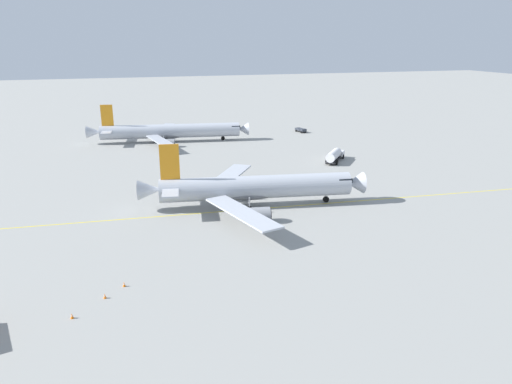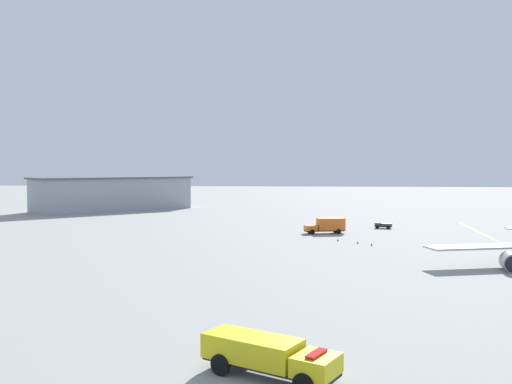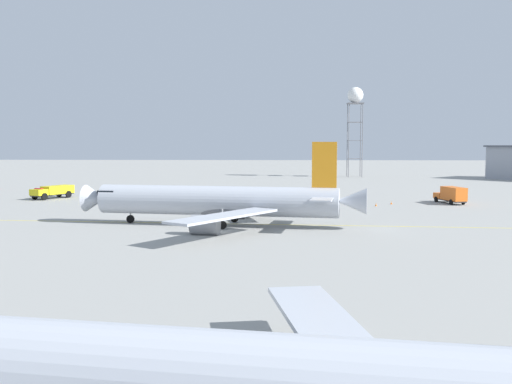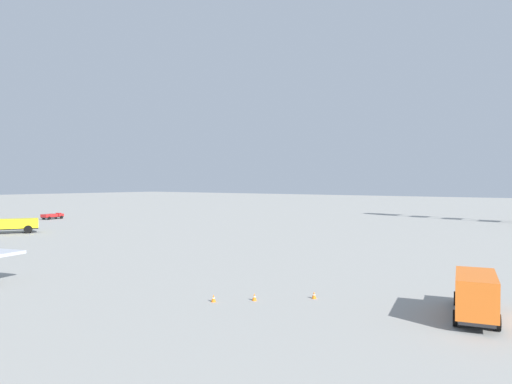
{
  "view_description": "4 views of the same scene",
  "coord_description": "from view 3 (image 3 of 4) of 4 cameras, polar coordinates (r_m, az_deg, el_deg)",
  "views": [
    {
      "loc": [
        -81.83,
        23.85,
        27.56
      ],
      "look_at": [
        -6.5,
        0.54,
        2.64
      ],
      "focal_mm": 34.07,
      "sensor_mm": 36.0,
      "label": 1
    },
    {
      "loc": [
        -40.29,
        -71.08,
        13.54
      ],
      "look_at": [
        -47.81,
        13.23,
        9.59
      ],
      "focal_mm": 38.63,
      "sensor_mm": 36.0,
      "label": 2
    },
    {
      "loc": [
        72.2,
        8.78,
        11.17
      ],
      "look_at": [
        -19.72,
        5.06,
        3.38
      ],
      "focal_mm": 41.15,
      "sensor_mm": 36.0,
      "label": 3
    },
    {
      "loc": [
        -2.85,
        47.3,
        8.93
      ],
      "look_at": [
        -47.81,
        13.23,
        7.75
      ],
      "focal_mm": 33.27,
      "sensor_mm": 36.0,
      "label": 4
    }
  ],
  "objects": [
    {
      "name": "ground_plane",
      "position": [
        73.59,
        -4.57,
        -3.91
      ],
      "size": [
        600.0,
        600.0,
        0.0
      ],
      "primitive_type": "plane",
      "color": "gray"
    },
    {
      "name": "airliner_main",
      "position": [
        78.92,
        -3.46,
        -1.02
      ],
      "size": [
        37.12,
        39.0,
        11.36
      ],
      "rotation": [
        0.0,
        0.0,
        4.56
      ],
      "color": "#B2B7C1",
      "rests_on": "ground_plane"
    },
    {
      "name": "catering_truck_truck",
      "position": [
        112.87,
        18.47,
        -0.24
      ],
      "size": [
        8.39,
        4.24,
        3.1
      ],
      "rotation": [
        0.0,
        0.0,
        3.38
      ],
      "color": "#232326",
      "rests_on": "ground_plane"
    },
    {
      "name": "fire_tender_truck",
      "position": [
        123.85,
        -19.11,
        0.11
      ],
      "size": [
        9.28,
        6.58,
        2.5
      ],
      "rotation": [
        0.0,
        0.0,
        5.81
      ],
      "color": "#232326",
      "rests_on": "ground_plane"
    },
    {
      "name": "radar_tower",
      "position": [
        193.75,
        9.63,
        8.81
      ],
      "size": [
        5.13,
        5.13,
        28.93
      ],
      "color": "slate",
      "rests_on": "ground_plane"
    },
    {
      "name": "taxiway_centreline",
      "position": [
        80.66,
        -1.75,
        -3.12
      ],
      "size": [
        9.12,
        125.64,
        0.01
      ],
      "rotation": [
        0.0,
        0.0,
        4.64
      ],
      "color": "yellow",
      "rests_on": "ground_plane"
    },
    {
      "name": "safety_cone_near",
      "position": [
        102.78,
        10.58,
        -1.33
      ],
      "size": [
        0.36,
        0.36,
        0.55
      ],
      "color": "orange",
      "rests_on": "ground_plane"
    },
    {
      "name": "safety_cone_mid",
      "position": [
        105.23,
        11.59,
        -1.2
      ],
      "size": [
        0.36,
        0.36,
        0.55
      ],
      "color": "orange",
      "rests_on": "ground_plane"
    },
    {
      "name": "safety_cone_far",
      "position": [
        108.97,
        13.02,
        -1.02
      ],
      "size": [
        0.36,
        0.36,
        0.55
      ],
      "color": "orange",
      "rests_on": "ground_plane"
    }
  ]
}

